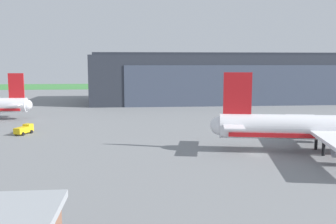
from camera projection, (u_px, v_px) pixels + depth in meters
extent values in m
plane|color=slate|center=(256.00, 154.00, 66.18)|extent=(440.00, 440.00, 0.00)
cube|color=#408741|center=(165.00, 86.00, 253.15)|extent=(440.00, 56.00, 0.08)
cube|color=#2D333D|center=(222.00, 78.00, 154.95)|extent=(103.63, 38.12, 18.46)
cube|color=#424C60|center=(234.00, 86.00, 136.23)|extent=(78.76, 0.30, 14.77)
cube|color=#2D333D|center=(222.00, 54.00, 153.66)|extent=(103.63, 9.15, 1.20)
sphere|color=silver|center=(27.00, 105.00, 105.15)|extent=(3.12, 3.12, 3.12)
cube|color=red|center=(16.00, 86.00, 104.31)|extent=(4.18, 0.57, 6.80)
cube|color=silver|center=(23.00, 102.00, 107.97)|extent=(3.10, 5.71, 0.28)
cube|color=silver|center=(16.00, 105.00, 102.03)|extent=(3.10, 5.71, 0.28)
cylinder|color=silver|center=(330.00, 128.00, 66.35)|extent=(38.44, 11.79, 4.36)
sphere|color=silver|center=(220.00, 126.00, 68.36)|extent=(3.40, 3.40, 3.40)
cube|color=red|center=(329.00, 134.00, 66.51)|extent=(35.45, 11.23, 0.76)
cube|color=red|center=(238.00, 93.00, 67.26)|extent=(4.96, 1.37, 7.41)
cube|color=silver|center=(234.00, 126.00, 64.85)|extent=(4.58, 6.66, 0.28)
cube|color=silver|center=(231.00, 121.00, 71.27)|extent=(4.58, 6.66, 0.28)
cube|color=silver|center=(310.00, 122.00, 76.31)|extent=(9.45, 18.36, 0.56)
cylinder|color=gray|center=(316.00, 130.00, 75.04)|extent=(4.53, 3.16, 2.40)
cylinder|color=black|center=(323.00, 149.00, 64.70)|extent=(0.56, 0.56, 2.34)
cylinder|color=black|center=(316.00, 143.00, 69.21)|extent=(0.56, 0.56, 2.34)
cube|color=yellow|center=(28.00, 128.00, 85.41)|extent=(2.19, 2.17, 1.70)
cube|color=yellow|center=(21.00, 130.00, 83.14)|extent=(2.76, 3.58, 1.27)
cylinder|color=black|center=(32.00, 132.00, 85.13)|extent=(0.52, 0.80, 0.75)
cylinder|color=black|center=(24.00, 131.00, 85.66)|extent=(0.52, 0.80, 0.75)
cylinder|color=black|center=(23.00, 134.00, 82.37)|extent=(0.52, 0.80, 0.75)
cylinder|color=black|center=(16.00, 133.00, 82.90)|extent=(0.52, 0.80, 0.75)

